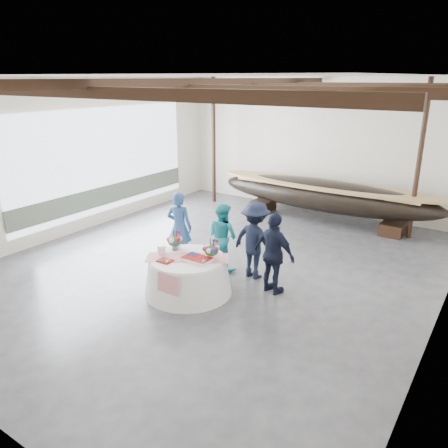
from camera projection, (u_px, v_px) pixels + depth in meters
The scene contains 13 objects.
floor at pixel (217, 266), 10.90m from camera, with size 10.00×12.00×0.01m, color #3D3D42.
wall_back at pixel (317, 146), 14.89m from camera, with size 10.00×0.02×4.50m, color silver.
wall_left at pixel (77, 157), 12.82m from camera, with size 0.02×12.00×4.50m, color silver.
ceiling at pixel (216, 76), 9.46m from camera, with size 10.00×12.00×0.01m, color white.
pavilion_structure at pixel (236, 98), 10.27m from camera, with size 9.80×11.76×4.50m.
open_bay at pixel (106, 166), 13.72m from camera, with size 0.03×7.00×3.20m.
longboat_display at pixel (324, 195), 13.98m from camera, with size 7.40×1.48×1.39m.
banquet_table at pixel (188, 275), 9.45m from camera, with size 1.90×1.90×0.81m.
tabletop_items at pixel (190, 249), 9.40m from camera, with size 1.78×1.39×0.40m.
guest_woman_blue at pixel (179, 227), 10.93m from camera, with size 0.66×0.44×1.82m, color navy.
guest_woman_teal at pixel (222, 236), 10.51m from camera, with size 0.81×0.63×1.67m, color teal.
guest_man_left at pixel (255, 240), 10.04m from camera, with size 1.18×0.68×1.83m, color black.
guest_man_right at pixel (274, 254), 9.29m from camera, with size 1.06×0.44×1.80m, color black.
Camera 1 is at (5.72, -8.19, 4.48)m, focal length 35.00 mm.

